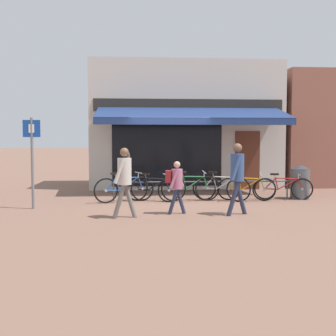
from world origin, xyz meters
name	(u,v)px	position (x,y,z in m)	size (l,w,h in m)	color
ground_plane	(172,200)	(0.00, 0.00, 0.00)	(160.00, 160.00, 0.00)	brown
shop_front	(184,126)	(0.84, 4.06, 2.34)	(7.08, 4.89, 4.67)	beige
bike_rack_rail	(202,184)	(0.90, 0.00, 0.49)	(5.32, 0.04, 0.57)	#47494F
bicycle_blue	(124,189)	(-1.39, -0.23, 0.39)	(1.72, 0.76, 0.86)	black
bicycle_black	(153,189)	(-0.57, -0.13, 0.37)	(1.61, 0.76, 0.85)	black
bicycle_green	(190,188)	(0.53, -0.20, 0.39)	(1.75, 0.52, 0.89)	black
bicycle_silver	(221,188)	(1.43, -0.22, 0.39)	(1.61, 0.78, 0.86)	black
bicycle_orange	(246,188)	(2.18, -0.25, 0.37)	(1.71, 0.64, 0.85)	black
bicycle_red	(283,188)	(3.34, -0.13, 0.36)	(1.73, 0.52, 0.80)	black
pedestrian_adult	(124,175)	(-1.31, -2.71, 1.00)	(0.58, 0.49, 1.63)	slate
pedestrian_child	(176,181)	(-0.10, -2.28, 0.80)	(0.52, 0.39, 1.29)	#282D47
pedestrian_second_adult	(237,171)	(1.35, -2.53, 1.06)	(0.56, 0.56, 1.73)	#282D47
litter_bin	(300,182)	(3.92, 0.05, 0.52)	(0.58, 0.58, 1.03)	#515459
parking_sign	(32,153)	(-3.72, -1.24, 1.45)	(0.44, 0.07, 2.36)	slate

